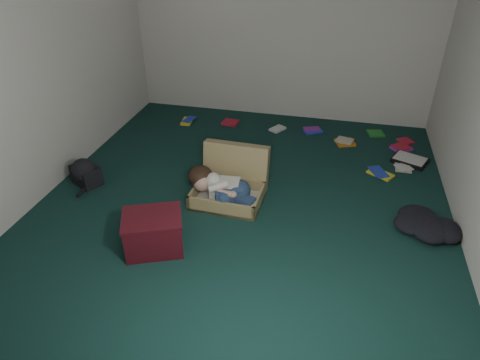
% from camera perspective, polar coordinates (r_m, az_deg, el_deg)
% --- Properties ---
extents(floor, '(4.50, 4.50, 0.00)m').
position_cam_1_polar(floor, '(4.29, 0.46, -2.93)').
color(floor, '#102F2A').
rests_on(floor, ground).
extents(wall_back, '(4.50, 0.00, 4.50)m').
position_cam_1_polar(wall_back, '(5.85, 5.81, 20.43)').
color(wall_back, silver).
rests_on(wall_back, ground).
extents(wall_front, '(4.50, 0.00, 4.50)m').
position_cam_1_polar(wall_front, '(1.83, -15.56, -8.71)').
color(wall_front, silver).
rests_on(wall_front, ground).
extents(wall_left, '(0.00, 4.50, 4.50)m').
position_cam_1_polar(wall_left, '(4.57, -25.59, 14.30)').
color(wall_left, silver).
rests_on(wall_left, ground).
extents(suitcase, '(0.70, 0.69, 0.50)m').
position_cam_1_polar(suitcase, '(4.32, -1.19, -0.35)').
color(suitcase, '#9F8C57').
rests_on(suitcase, floor).
extents(person, '(0.73, 0.37, 0.31)m').
position_cam_1_polar(person, '(4.17, -2.48, -0.98)').
color(person, silver).
rests_on(person, suitcase).
extents(maroon_bin, '(0.60, 0.55, 0.34)m').
position_cam_1_polar(maroon_bin, '(3.71, -11.46, -6.87)').
color(maroon_bin, '#420D15').
rests_on(maroon_bin, floor).
extents(backpack, '(0.47, 0.44, 0.23)m').
position_cam_1_polar(backpack, '(4.81, -19.83, 0.71)').
color(backpack, black).
rests_on(backpack, floor).
extents(clothing_pile, '(0.56, 0.48, 0.16)m').
position_cam_1_polar(clothing_pile, '(4.22, 23.45, -5.39)').
color(clothing_pile, black).
rests_on(clothing_pile, floor).
extents(paper_tray, '(0.45, 0.41, 0.05)m').
position_cam_1_polar(paper_tray, '(5.35, 21.70, 2.49)').
color(paper_tray, black).
rests_on(paper_tray, floor).
extents(book_scatter, '(3.13, 1.27, 0.02)m').
position_cam_1_polar(book_scatter, '(5.57, 11.63, 5.24)').
color(book_scatter, yellow).
rests_on(book_scatter, floor).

